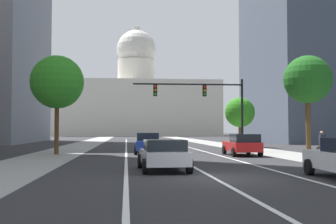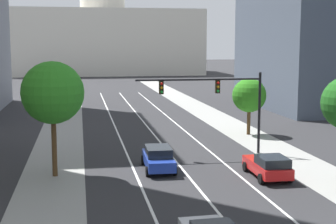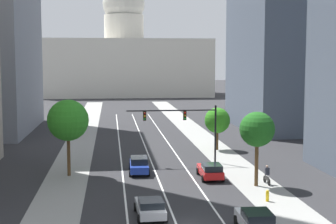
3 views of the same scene
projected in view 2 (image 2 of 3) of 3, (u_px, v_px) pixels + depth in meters
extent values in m
plane|color=#2B2B2D|center=(141.00, 118.00, 56.28)|extent=(400.00, 400.00, 0.00)
cube|color=gray|center=(62.00, 128.00, 49.95)|extent=(4.00, 130.00, 0.01)
cube|color=gray|center=(226.00, 123.00, 52.86)|extent=(4.00, 130.00, 0.01)
cube|color=white|center=(123.00, 146.00, 41.09)|extent=(0.16, 90.00, 0.01)
cube|color=white|center=(162.00, 145.00, 41.65)|extent=(0.16, 90.00, 0.01)
cube|color=white|center=(200.00, 143.00, 42.20)|extent=(0.16, 90.00, 0.01)
cube|color=beige|center=(103.00, 42.00, 139.09)|extent=(52.34, 27.24, 17.27)
cube|color=red|center=(267.00, 167.00, 31.52)|extent=(1.89, 4.50, 0.64)
cube|color=black|center=(273.00, 161.00, 30.49)|extent=(1.70, 2.09, 0.55)
cylinder|color=black|center=(245.00, 167.00, 32.90)|extent=(0.23, 0.64, 0.64)
cylinder|color=black|center=(272.00, 166.00, 33.18)|extent=(0.23, 0.64, 0.64)
cylinder|color=black|center=(261.00, 179.00, 29.93)|extent=(0.23, 0.64, 0.64)
cylinder|color=black|center=(290.00, 178.00, 30.21)|extent=(0.23, 0.64, 0.64)
cube|color=#1E389E|center=(158.00, 160.00, 33.30)|extent=(1.90, 4.71, 0.67)
cube|color=black|center=(158.00, 151.00, 33.10)|extent=(1.69, 2.45, 0.59)
cylinder|color=black|center=(143.00, 160.00, 34.78)|extent=(0.24, 0.65, 0.64)
cylinder|color=black|center=(168.00, 159.00, 35.02)|extent=(0.24, 0.65, 0.64)
cylinder|color=black|center=(148.00, 171.00, 31.67)|extent=(0.24, 0.65, 0.64)
cylinder|color=black|center=(175.00, 170.00, 31.92)|extent=(0.24, 0.65, 0.64)
cylinder|color=black|center=(259.00, 113.00, 38.05)|extent=(0.20, 0.20, 6.20)
cylinder|color=black|center=(199.00, 80.00, 36.88)|extent=(9.44, 0.14, 0.14)
cube|color=black|center=(218.00, 87.00, 37.20)|extent=(0.32, 0.28, 0.96)
sphere|color=red|center=(218.00, 83.00, 37.01)|extent=(0.20, 0.20, 0.20)
sphere|color=orange|center=(218.00, 87.00, 37.05)|extent=(0.20, 0.20, 0.20)
sphere|color=green|center=(218.00, 91.00, 37.09)|extent=(0.20, 0.20, 0.20)
cube|color=black|center=(161.00, 88.00, 36.46)|extent=(0.32, 0.28, 0.96)
sphere|color=red|center=(162.00, 84.00, 36.28)|extent=(0.20, 0.20, 0.20)
sphere|color=orange|center=(162.00, 88.00, 36.32)|extent=(0.20, 0.20, 0.20)
sphere|color=green|center=(162.00, 92.00, 36.36)|extent=(0.20, 0.20, 0.20)
cylinder|color=#51381E|center=(249.00, 121.00, 46.11)|extent=(0.32, 0.32, 2.56)
sphere|color=#2D7E1B|center=(249.00, 95.00, 45.79)|extent=(3.12, 3.12, 3.12)
cylinder|color=#51381E|center=(54.00, 146.00, 31.53)|extent=(0.32, 0.32, 3.96)
sphere|color=#2E8822|center=(53.00, 93.00, 31.07)|extent=(3.92, 3.92, 3.92)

